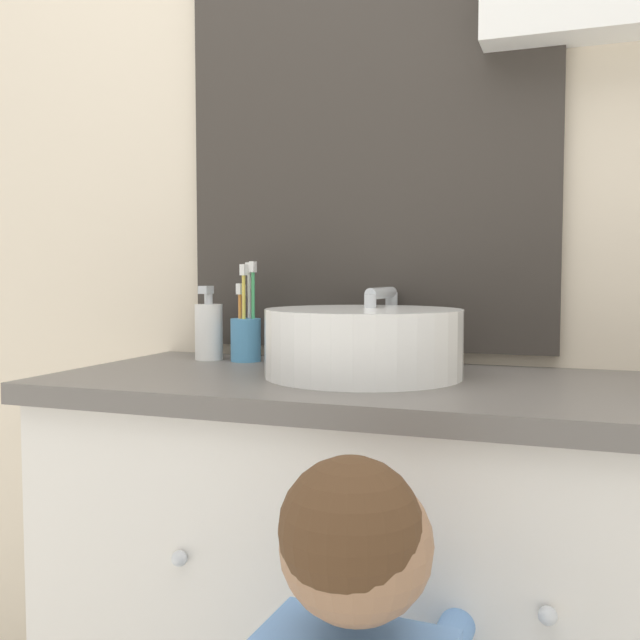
% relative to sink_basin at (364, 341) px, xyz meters
% --- Properties ---
extents(wall_back, '(3.20, 0.18, 2.50)m').
position_rel_sink_basin_xyz_m(wall_back, '(0.07, 0.26, 0.34)').
color(wall_back, beige).
rests_on(wall_back, ground_plane).
extents(vanity_counter, '(1.17, 0.51, 0.90)m').
position_rel_sink_basin_xyz_m(vanity_counter, '(0.05, -0.02, -0.51)').
color(vanity_counter, silver).
rests_on(vanity_counter, ground_plane).
extents(sink_basin, '(0.34, 0.39, 0.15)m').
position_rel_sink_basin_xyz_m(sink_basin, '(0.00, 0.00, 0.00)').
color(sink_basin, white).
rests_on(sink_basin, vanity_counter).
extents(toothbrush_holder, '(0.06, 0.06, 0.20)m').
position_rel_sink_basin_xyz_m(toothbrush_holder, '(-0.29, 0.12, -0.01)').
color(toothbrush_holder, '#4C93C6').
rests_on(toothbrush_holder, vanity_counter).
extents(soap_dispenser, '(0.06, 0.06, 0.15)m').
position_rel_sink_basin_xyz_m(soap_dispenser, '(-0.37, 0.12, 0.00)').
color(soap_dispenser, white).
rests_on(soap_dispenser, vanity_counter).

